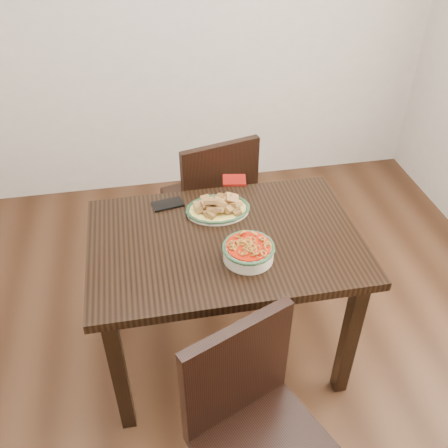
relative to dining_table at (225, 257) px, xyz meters
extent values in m
plane|color=#331C10|center=(-0.03, -0.12, -0.64)|extent=(3.50, 3.50, 0.00)
cube|color=black|center=(0.00, 0.00, 0.09)|extent=(1.14, 0.76, 0.04)
cube|color=black|center=(-0.49, -0.30, -0.29)|extent=(0.06, 0.06, 0.71)
cube|color=black|center=(0.49, -0.30, -0.29)|extent=(0.06, 0.06, 0.71)
cube|color=black|center=(-0.49, 0.30, -0.29)|extent=(0.06, 0.06, 0.71)
cube|color=black|center=(0.49, 0.30, -0.29)|extent=(0.06, 0.06, 0.71)
cube|color=black|center=(0.03, 0.73, -0.21)|extent=(0.51, 0.51, 0.04)
cube|color=black|center=(0.16, 0.93, -0.44)|extent=(0.04, 0.04, 0.41)
cube|color=black|center=(-0.17, 0.85, -0.44)|extent=(0.04, 0.04, 0.41)
cube|color=black|center=(0.24, 0.60, -0.44)|extent=(0.04, 0.04, 0.41)
cube|color=black|center=(-0.09, 0.52, -0.44)|extent=(0.04, 0.04, 0.41)
cube|color=black|center=(0.08, 0.54, 0.03)|extent=(0.42, 0.14, 0.44)
cube|color=black|center=(0.09, -0.55, -0.44)|extent=(0.04, 0.04, 0.41)
cube|color=black|center=(-0.07, -0.59, 0.03)|extent=(0.40, 0.20, 0.44)
ellipsoid|color=#EEE0C9|center=(0.00, 0.19, 0.11)|extent=(0.28, 0.21, 0.02)
ellipsoid|color=gold|center=(0.00, 0.19, 0.12)|extent=(0.27, 0.20, 0.01)
torus|color=#18361E|center=(0.00, 0.19, 0.12)|extent=(0.22, 0.22, 0.01)
cylinder|color=beige|center=(0.07, -0.14, 0.14)|extent=(0.20, 0.20, 0.06)
torus|color=#1C3D23|center=(0.07, -0.14, 0.16)|extent=(0.21, 0.21, 0.02)
cylinder|color=#AA1907|center=(0.07, -0.14, 0.17)|extent=(0.18, 0.18, 0.01)
cube|color=black|center=(-0.21, 0.28, 0.11)|extent=(0.15, 0.10, 0.01)
cube|color=maroon|center=(0.13, 0.42, 0.11)|extent=(0.13, 0.11, 0.01)
camera|label=1|loc=(-0.30, -1.58, 1.44)|focal=40.00mm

